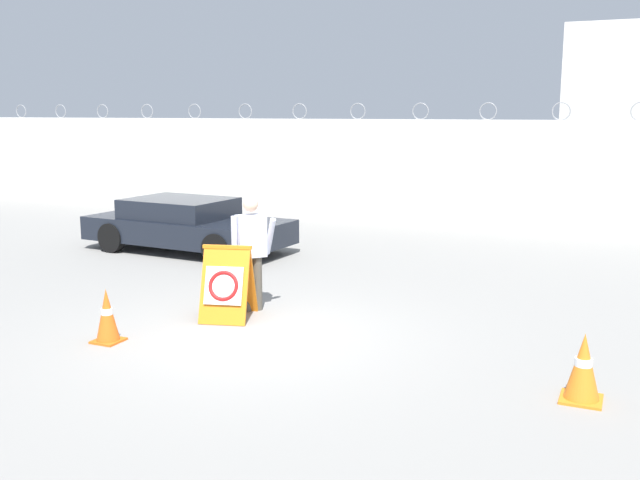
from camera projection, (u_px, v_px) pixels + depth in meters
The scene contains 7 objects.
ground_plane at pixel (253, 336), 9.80m from camera, with size 90.00×90.00×0.00m, color gray.
perimeter_wall at pixel (452, 171), 19.56m from camera, with size 36.00×0.30×3.28m.
barricade_sign at pixel (227, 283), 10.52m from camera, with size 0.89×0.98×1.11m.
security_guard at pixel (251, 248), 10.88m from camera, with size 0.64×0.54×1.77m.
traffic_cone_near at pixel (107, 316), 9.49m from camera, with size 0.36×0.36×0.73m.
traffic_cone_mid at pixel (583, 368), 7.55m from camera, with size 0.43×0.43×0.75m.
parked_car_front_coupe at pixel (186, 225), 15.66m from camera, with size 4.66×2.20×1.16m.
Camera 1 is at (4.69, -8.20, 3.05)m, focal length 40.00 mm.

